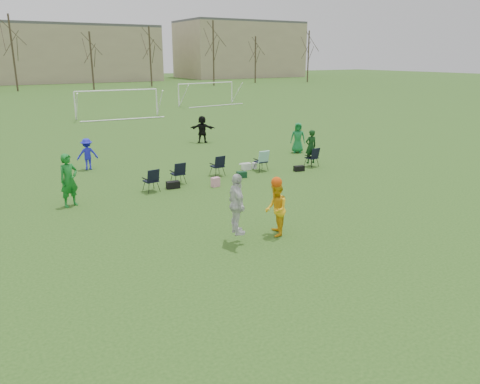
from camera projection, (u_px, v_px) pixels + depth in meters
ground at (304, 243)px, 14.05m from camera, size 260.00×260.00×0.00m
fielder_green_near at (69, 180)px, 17.22m from camera, size 0.85×0.71×1.99m
fielder_blue at (87, 154)px, 22.88m from camera, size 1.03×0.64×1.54m
fielder_green_far at (298, 138)px, 26.84m from camera, size 1.01×0.94×1.73m
fielder_black at (202, 129)px, 29.93m from camera, size 1.60×1.33×1.73m
center_contest at (257, 206)px, 14.07m from camera, size 2.17×1.14×2.46m
sideline_setup at (245, 163)px, 21.91m from camera, size 9.26×2.27×1.85m
goal_mid at (117, 96)px, 41.84m from camera, size 7.40×0.63×2.46m
goal_right at (206, 87)px, 52.68m from camera, size 7.35×1.14×2.46m
tree_line at (16, 57)px, 70.29m from camera, size 110.28×3.28×11.40m
building_row at (36, 52)px, 94.77m from camera, size 126.00×16.00×13.00m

